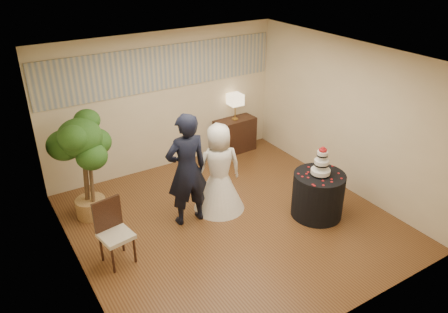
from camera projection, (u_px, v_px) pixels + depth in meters
floor at (231, 221)px, 7.47m from camera, size 5.00×5.00×0.00m
ceiling at (233, 59)px, 6.21m from camera, size 5.00×5.00×0.00m
wall_back at (164, 102)px, 8.74m from camera, size 5.00×0.06×2.80m
wall_front at (351, 229)px, 4.95m from camera, size 5.00×0.06×2.80m
wall_left at (70, 192)px, 5.66m from camera, size 0.06×5.00×2.80m
wall_right at (346, 117)px, 8.02m from camera, size 0.06×5.00×2.80m
mural_border at (163, 68)px, 8.41m from camera, size 4.90×0.02×0.85m
groom at (187, 170)px, 7.07m from camera, size 0.73×0.49×1.96m
bride at (219, 168)px, 7.50m from camera, size 1.09×1.09×1.61m
cake_table at (318, 195)px, 7.49m from camera, size 1.16×1.16×0.79m
wedding_cake at (322, 161)px, 7.20m from camera, size 0.33×0.33×0.52m
console at (235, 135)px, 9.77m from camera, size 0.94×0.45×0.77m
table_lamp at (235, 107)px, 9.47m from camera, size 0.29×0.29×0.58m
ficus_tree at (85, 167)px, 7.22m from camera, size 1.20×1.20×1.90m
side_chair at (116, 234)px, 6.34m from camera, size 0.53×0.55×1.00m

